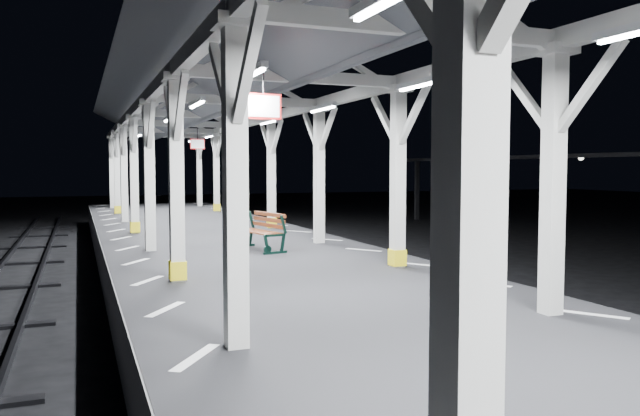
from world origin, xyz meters
TOP-DOWN VIEW (x-y plane):
  - ground at (0.00, 0.00)m, footprint 120.00×120.00m
  - platform at (0.00, 0.00)m, footprint 6.00×50.00m
  - hazard_stripes_left at (-2.45, 0.00)m, footprint 1.00×48.00m
  - hazard_stripes_right at (2.45, 0.00)m, footprint 1.00×48.00m
  - track_right at (5.00, 0.00)m, footprint 2.20×60.00m
  - canopy at (0.00, -0.02)m, footprint 5.40×49.00m
  - bench_mid at (0.35, 5.25)m, footprint 0.88×1.63m

SIDE VIEW (x-z plane):
  - ground at x=0.00m, z-range 0.00..0.00m
  - track_right at x=5.00m, z-range 0.00..0.16m
  - platform at x=0.00m, z-range 0.00..1.00m
  - hazard_stripes_left at x=-2.45m, z-range 1.00..1.01m
  - hazard_stripes_right at x=2.45m, z-range 1.00..1.01m
  - bench_mid at x=0.35m, z-range 1.03..1.86m
  - canopy at x=0.00m, z-range 2.23..6.88m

